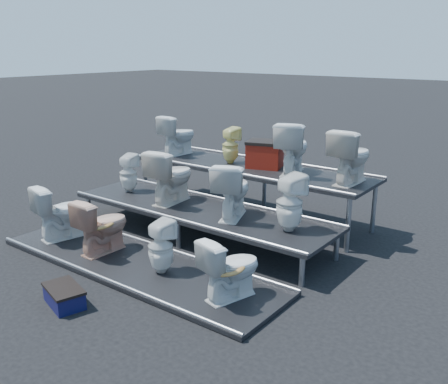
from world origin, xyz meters
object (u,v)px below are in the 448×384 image
Objects in this scene: toilet_8 at (178,135)px; red_crate at (265,156)px; toilet_9 at (230,145)px; step_stool at (64,297)px; toilet_5 at (171,176)px; toilet_1 at (102,225)px; toilet_3 at (231,268)px; toilet_4 at (128,173)px; toilet_6 at (232,190)px; toilet_7 at (290,203)px; toilet_2 at (161,247)px; toilet_11 at (351,156)px; toilet_10 at (292,148)px; toilet_0 at (63,211)px.

red_crate is (1.82, 0.09, -0.16)m from toilet_8.
toilet_9 is 1.19× the size of step_stool.
toilet_5 is 1.61m from red_crate.
toilet_5 is 2.67m from step_stool.
toilet_3 is at bearing -178.32° from toilet_1.
toilet_8 reaches higher than toilet_4.
toilet_6 is (1.23, 1.30, 0.42)m from toilet_1.
toilet_4 is 1.03× the size of toilet_9.
toilet_7 reaches higher than toilet_1.
step_stool is (0.73, -1.17, -0.35)m from toilet_1.
toilet_9 is (0.24, 2.60, 0.72)m from toilet_1.
toilet_11 is (1.29, 2.60, 0.86)m from toilet_2.
toilet_9 reaches higher than toilet_5.
toilet_6 reaches higher than toilet_3.
toilet_10 is at bearing -169.74° from toilet_9.
toilet_8 is 1.32× the size of red_crate.
toilet_4 is at bearing 23.56° from toilet_11.
toilet_5 is 1.61× the size of step_stool.
toilet_0 is at bearing 31.03° from toilet_10.
toilet_4 is 0.88× the size of toilet_8.
toilet_9 is (0.17, 1.30, 0.29)m from toilet_5.
toilet_11 is (3.26, 2.60, 0.79)m from toilet_0.
toilet_5 is at bearing -21.08° from toilet_6.
toilet_9 is at bearing -65.94° from toilet_2.
toilet_7 is (-0.02, 1.30, 0.42)m from toilet_3.
toilet_6 is 1.78m from toilet_11.
toilet_1 is (0.87, 0.00, -0.02)m from toilet_0.
toilet_2 is at bearing 65.16° from toilet_10.
toilet_11 is at bearing -155.87° from toilet_5.
toilet_8 is at bearing -76.72° from toilet_0.
toilet_6 is at bearing 137.52° from toilet_9.
toilet_9 is at bearing -15.27° from toilet_7.
toilet_7 is 1.06× the size of toilet_8.
toilet_4 is at bearing 19.08° from toilet_7.
toilet_8 is 1.17× the size of toilet_9.
toilet_6 is at bearing 50.24° from toilet_11.
toilet_10 is at bearing -174.59° from toilet_8.
toilet_5 is 1.34m from toilet_9.
toilet_0 is 3.31m from toilet_7.
toilet_8 reaches higher than toilet_6.
toilet_3 is 2.50m from toilet_5.
toilet_5 is 1.16m from toilet_6.
toilet_9 reaches higher than toilet_0.
toilet_8 is at bearing -98.26° from toilet_4.
toilet_1 reaches higher than toilet_3.
toilet_0 is 2.71m from toilet_8.
toilet_3 is 1.33× the size of red_crate.
toilet_2 is at bearing 65.40° from toilet_11.
red_crate is at bearing -111.36° from toilet_0.
toilet_5 is 1.04× the size of toilet_11.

